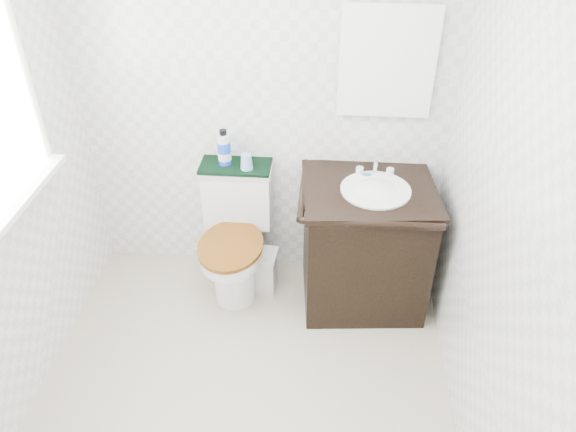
# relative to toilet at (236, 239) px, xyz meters

# --- Properties ---
(floor) EXTENTS (2.40, 2.40, 0.00)m
(floor) POSITION_rel_toilet_xyz_m (0.16, -0.97, -0.35)
(floor) COLOR #C2B29C
(floor) RESTS_ON ground
(wall_back) EXTENTS (2.40, 0.00, 2.40)m
(wall_back) POSITION_rel_toilet_xyz_m (0.16, 0.23, 0.85)
(wall_back) COLOR silver
(wall_back) RESTS_ON ground
(wall_right) EXTENTS (0.00, 2.40, 2.40)m
(wall_right) POSITION_rel_toilet_xyz_m (1.26, -0.97, 0.85)
(wall_right) COLOR silver
(wall_right) RESTS_ON ground
(mirror) EXTENTS (0.50, 0.02, 0.60)m
(mirror) POSITION_rel_toilet_xyz_m (0.85, 0.21, 1.10)
(mirror) COLOR silver
(mirror) RESTS_ON wall_back
(toilet) EXTENTS (0.44, 0.63, 0.81)m
(toilet) POSITION_rel_toilet_xyz_m (0.00, 0.00, 0.00)
(toilet) COLOR white
(toilet) RESTS_ON floor
(vanity) EXTENTS (0.81, 0.71, 0.92)m
(vanity) POSITION_rel_toilet_xyz_m (0.80, -0.06, 0.08)
(vanity) COLOR black
(vanity) RESTS_ON floor
(trash_bin) EXTENTS (0.22, 0.18, 0.30)m
(trash_bin) POSITION_rel_toilet_xyz_m (0.16, -0.05, -0.20)
(trash_bin) COLOR silver
(trash_bin) RESTS_ON floor
(towel) EXTENTS (0.43, 0.22, 0.02)m
(towel) POSITION_rel_toilet_xyz_m (0.00, 0.12, 0.46)
(towel) COLOR black
(towel) RESTS_ON toilet
(mouthwash_bottle) EXTENTS (0.08, 0.08, 0.22)m
(mouthwash_bottle) POSITION_rel_toilet_xyz_m (-0.06, 0.13, 0.57)
(mouthwash_bottle) COLOR blue
(mouthwash_bottle) RESTS_ON towel
(cup) EXTENTS (0.07, 0.07, 0.09)m
(cup) POSITION_rel_toilet_xyz_m (0.08, 0.08, 0.52)
(cup) COLOR #7F9ED0
(cup) RESTS_ON towel
(soap_bar) EXTENTS (0.07, 0.04, 0.02)m
(soap_bar) POSITION_rel_toilet_xyz_m (0.78, 0.06, 0.48)
(soap_bar) COLOR #19737C
(soap_bar) RESTS_ON vanity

